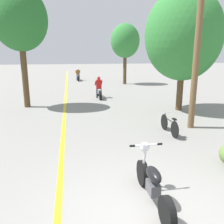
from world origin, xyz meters
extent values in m
plane|color=gray|center=(0.00, 0.00, 0.00)|extent=(120.00, 120.00, 0.00)
cube|color=yellow|center=(-1.70, 12.39, 0.00)|extent=(0.14, 48.00, 0.01)
cylinder|color=brown|center=(3.36, 4.85, 3.30)|extent=(0.24, 0.24, 6.61)
cylinder|color=#513A23|center=(4.22, 7.78, 1.27)|extent=(0.32, 0.32, 2.54)
ellipsoid|color=#337F38|center=(4.22, 7.78, 3.76)|extent=(3.85, 3.47, 4.43)
cylinder|color=#513A23|center=(3.82, 18.62, 1.57)|extent=(0.32, 0.32, 3.14)
ellipsoid|color=#337F38|center=(3.82, 18.62, 3.99)|extent=(2.69, 2.42, 3.09)
cylinder|color=#513A23|center=(-3.75, 9.90, 1.85)|extent=(0.32, 0.32, 3.71)
ellipsoid|color=#286B2D|center=(-3.75, 9.90, 4.60)|extent=(2.80, 2.52, 3.22)
cylinder|color=black|center=(0.17, 1.10, 0.29)|extent=(0.12, 0.58, 0.58)
cylinder|color=black|center=(0.17, -0.31, 0.29)|extent=(0.12, 0.58, 0.58)
ellipsoid|color=black|center=(0.17, 0.39, 0.63)|extent=(0.24, 0.58, 0.24)
cube|color=#4C4C51|center=(0.17, 0.39, 0.34)|extent=(0.20, 0.36, 0.24)
cylinder|color=silver|center=(0.17, 1.01, 0.66)|extent=(0.06, 0.23, 0.76)
cylinder|color=silver|center=(0.17, 0.92, 1.04)|extent=(0.61, 0.04, 0.04)
cylinder|color=black|center=(-0.14, 0.92, 1.04)|extent=(0.11, 0.05, 0.05)
cylinder|color=black|center=(0.47, 0.92, 1.04)|extent=(0.11, 0.05, 0.05)
sphere|color=silver|center=(0.17, 1.01, 0.96)|extent=(0.21, 0.21, 0.21)
cylinder|color=black|center=(0.50, 12.70, 0.29)|extent=(0.12, 0.57, 0.57)
cylinder|color=black|center=(0.50, 11.17, 0.29)|extent=(0.12, 0.57, 0.57)
cube|color=silver|center=(0.50, 11.93, 0.47)|extent=(0.20, 0.98, 0.28)
cylinder|color=silver|center=(0.50, 12.60, 0.92)|extent=(0.50, 0.03, 0.03)
cylinder|color=#282D3D|center=(0.37, 11.88, 0.30)|extent=(0.11, 0.11, 0.61)
cylinder|color=#282D3D|center=(0.63, 11.88, 0.30)|extent=(0.11, 0.11, 0.61)
cube|color=red|center=(0.50, 11.91, 0.90)|extent=(0.34, 0.28, 0.62)
cylinder|color=red|center=(0.30, 12.07, 0.96)|extent=(0.08, 0.49, 0.37)
cylinder|color=red|center=(0.70, 12.07, 0.96)|extent=(0.08, 0.49, 0.37)
sphere|color=#B21919|center=(0.50, 11.95, 1.31)|extent=(0.21, 0.21, 0.21)
cylinder|color=black|center=(-0.48, 23.01, 0.32)|extent=(0.12, 0.63, 0.63)
cylinder|color=black|center=(-0.48, 21.59, 0.32)|extent=(0.12, 0.63, 0.63)
cube|color=silver|center=(-0.48, 22.30, 0.50)|extent=(0.20, 0.91, 0.28)
cylinder|color=silver|center=(-0.48, 22.91, 0.98)|extent=(0.50, 0.03, 0.03)
cylinder|color=slate|center=(-0.61, 22.25, 0.32)|extent=(0.11, 0.11, 0.64)
cylinder|color=slate|center=(-0.35, 22.25, 0.32)|extent=(0.11, 0.11, 0.64)
cube|color=brown|center=(-0.48, 22.28, 0.88)|extent=(0.34, 0.27, 0.51)
cylinder|color=brown|center=(-0.68, 22.44, 0.93)|extent=(0.08, 0.40, 0.32)
cylinder|color=brown|center=(-0.28, 22.44, 0.93)|extent=(0.08, 0.40, 0.32)
sphere|color=white|center=(-0.48, 22.32, 1.23)|extent=(0.21, 0.21, 0.21)
cylinder|color=black|center=(2.20, 4.81, 0.30)|extent=(0.04, 0.60, 0.60)
cylinder|color=black|center=(2.20, 3.85, 0.30)|extent=(0.04, 0.60, 0.60)
cylinder|color=black|center=(2.20, 4.33, 0.51)|extent=(0.04, 0.77, 0.04)
cylinder|color=black|center=(2.20, 3.93, 0.48)|extent=(0.03, 0.03, 0.36)
cube|color=black|center=(2.20, 3.93, 0.66)|extent=(0.10, 0.20, 0.05)
cylinder|color=black|center=(2.20, 4.76, 0.50)|extent=(0.03, 0.03, 0.39)
cylinder|color=silver|center=(2.20, 4.76, 0.69)|extent=(0.44, 0.03, 0.03)
camera|label=1|loc=(-1.37, -3.58, 2.94)|focal=38.00mm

